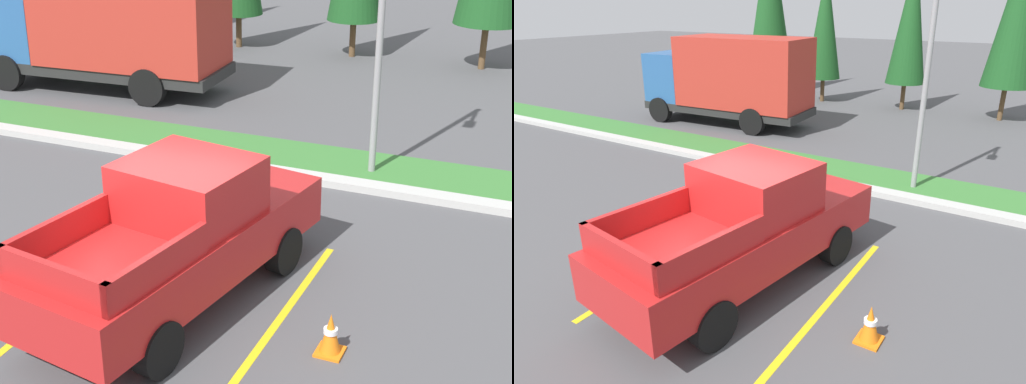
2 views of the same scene
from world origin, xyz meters
The scene contains 12 objects.
ground_plane centered at (0.00, 0.00, 0.00)m, with size 120.00×120.00×0.00m, color #4C4C4F.
parking_line_near centered at (-1.35, -0.07, 0.00)m, with size 0.12×4.80×0.01m, color yellow.
parking_line_far centered at (1.75, -0.07, 0.00)m, with size 0.12×4.80×0.01m, color yellow.
curb_strip centered at (0.00, 5.00, 0.07)m, with size 56.00×0.40×0.15m, color #B2B2AD.
grass_median centered at (0.00, 6.10, 0.03)m, with size 56.00×1.80×0.06m, color #387533.
pickup_truck_main centered at (0.21, -0.02, 1.04)m, with size 2.70×5.46×2.10m.
cargo_truck_distant centered at (-6.93, 9.25, 1.85)m, with size 6.92×2.80×3.40m.
street_light centered at (1.48, 5.73, 3.69)m, with size 0.24×1.49×6.29m.
cypress_tree_left_inner centered at (-5.86, 15.49, 3.74)m, with size 1.65×1.65×6.35m.
cypress_tree_center centered at (-1.86, 15.68, 3.93)m, with size 1.74×1.74×6.68m.
cypress_tree_right_inner centered at (2.32, 15.67, 4.57)m, with size 2.02×2.02×7.75m.
traffic_cone centered at (2.65, -0.47, 0.29)m, with size 0.36×0.36×0.60m.
Camera 2 is at (4.33, -5.89, 4.55)m, focal length 32.80 mm.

